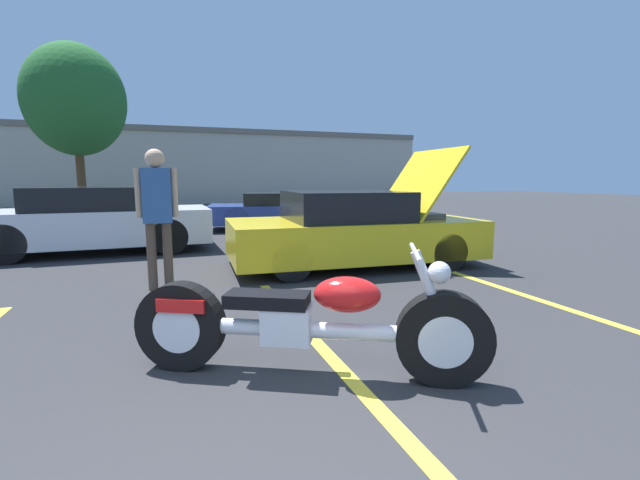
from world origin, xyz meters
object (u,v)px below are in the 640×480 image
object	(u,v)px
tree_background	(75,100)
motorcycle	(306,323)
parked_car_right_row	(282,211)
show_car_hood_open	(354,230)
parked_car_left_row	(95,221)
spectator_by_show_car	(157,206)

from	to	relation	value
tree_background	motorcycle	distance (m)	17.50
motorcycle	parked_car_right_row	size ratio (longest dim) A/B	0.54
motorcycle	show_car_hood_open	xyz separation A→B (m)	(2.04, 3.65, 0.20)
motorcycle	parked_car_left_row	size ratio (longest dim) A/B	0.56
spectator_by_show_car	show_car_hood_open	bearing A→B (deg)	11.03
tree_background	spectator_by_show_car	world-z (taller)	tree_background
tree_background	spectator_by_show_car	bearing A→B (deg)	-77.30
tree_background	parked_car_left_row	size ratio (longest dim) A/B	1.53
parked_car_right_row	spectator_by_show_car	size ratio (longest dim) A/B	2.45
parked_car_left_row	tree_background	bearing A→B (deg)	98.79
motorcycle	spectator_by_show_car	bearing A→B (deg)	136.36
tree_background	parked_car_right_row	size ratio (longest dim) A/B	1.47
show_car_hood_open	motorcycle	bearing A→B (deg)	-116.03
motorcycle	spectator_by_show_car	size ratio (longest dim) A/B	1.32
tree_background	show_car_hood_open	xyz separation A→B (m)	(6.12, -12.87, -3.88)
motorcycle	show_car_hood_open	bearing A→B (deg)	88.24
tree_background	show_car_hood_open	bearing A→B (deg)	-64.55
tree_background	spectator_by_show_car	size ratio (longest dim) A/B	3.59
tree_background	parked_car_right_row	distance (m)	10.43
tree_background	motorcycle	bearing A→B (deg)	-76.13
motorcycle	parked_car_left_row	world-z (taller)	parked_car_left_row
tree_background	parked_car_left_row	world-z (taller)	tree_background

